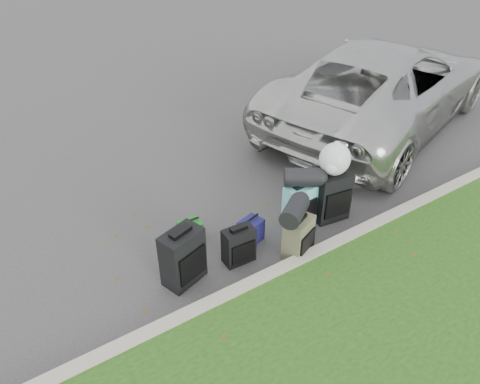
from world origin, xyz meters
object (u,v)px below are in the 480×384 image
suitcase_large_black_left (183,257)px  suitcase_teal (300,205)px  tote_navy (251,231)px  suitcase_small_black (239,245)px  suitcase_olive (298,237)px  tote_green (190,232)px  suitcase_large_black_right (332,196)px  suv (383,85)px

suitcase_large_black_left → suitcase_teal: (1.93, 0.11, -0.05)m
suitcase_large_black_left → tote_navy: 1.16m
suitcase_teal → tote_navy: size_ratio=1.91×
suitcase_small_black → suitcase_olive: 0.80m
suitcase_small_black → tote_green: size_ratio=1.51×
suitcase_large_black_right → tote_green: 2.10m
suitcase_large_black_right → suitcase_large_black_left: bearing=-172.7°
suitcase_olive → suitcase_large_black_right: suitcase_large_black_right is taller
suitcase_small_black → suitcase_large_black_left: suitcase_large_black_left is taller
suitcase_large_black_right → tote_green: size_ratio=2.23×
suitcase_teal → tote_navy: (-0.80, 0.06, -0.15)m
suv → suitcase_large_black_right: size_ratio=7.87×
suv → suitcase_teal: size_ratio=9.25×
tote_green → tote_navy: bearing=-27.6°
suv → suitcase_small_black: size_ratio=11.59×
suitcase_small_black → suitcase_large_black_right: bearing=4.2°
tote_navy → suitcase_teal: bearing=-19.8°
suitcase_large_black_right → tote_navy: 1.31m
suitcase_teal → suv: bearing=23.2°
suv → suitcase_olive: bearing=101.7°
suitcase_olive → tote_navy: (-0.37, 0.57, -0.12)m
suitcase_large_black_left → suitcase_teal: suitcase_large_black_left is taller
suv → suitcase_teal: (-3.43, -1.71, -0.50)m
suv → suitcase_small_black: bearing=94.3°
suitcase_small_black → suitcase_olive: size_ratio=0.89×
suitcase_large_black_right → tote_green: bearing=170.7°
suitcase_teal → suitcase_large_black_right: 0.50m
suitcase_teal → suitcase_large_black_left: bearing=180.0°
suv → suitcase_large_black_right: bearing=103.9°
suitcase_small_black → tote_green: (-0.35, 0.67, -0.09)m
suitcase_large_black_right → suv: bearing=40.1°
suitcase_large_black_left → tote_green: 0.75m
suitcase_teal → tote_navy: suitcase_teal is taller
suitcase_olive → tote_green: suitcase_olive is taller
suv → suitcase_large_black_left: size_ratio=7.96×
suitcase_olive → tote_green: bearing=116.2°
suitcase_olive → suitcase_small_black: bearing=134.8°
suitcase_large_black_right → tote_green: suitcase_large_black_right is taller
suitcase_large_black_left → suitcase_olive: 1.55m
suitcase_large_black_right → tote_navy: (-1.28, 0.20, -0.21)m
suitcase_small_black → suitcase_teal: 1.18m
suitcase_large_black_left → tote_navy: suitcase_large_black_left is taller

